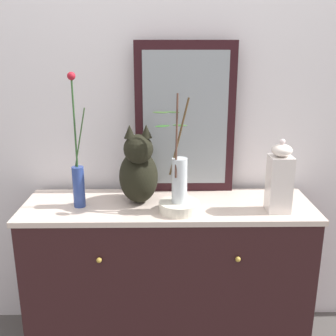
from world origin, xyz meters
TOP-DOWN VIEW (x-y plane):
  - wall_back at (0.00, 0.29)m, footprint 4.40×0.08m
  - sideboard at (0.00, -0.00)m, footprint 1.39×0.44m
  - mirror_leaning at (0.09, 0.19)m, footprint 0.50×0.03m
  - cat_sitting at (-0.14, 0.02)m, footprint 0.20×0.38m
  - vase_slim_green at (-0.42, -0.02)m, footprint 0.08×0.06m
  - bowl_porcelain at (0.05, -0.09)m, footprint 0.19×0.19m
  - vase_glass_clear at (0.05, -0.09)m, footprint 0.16×0.15m
  - jar_lidded_porcelain at (0.50, -0.09)m, footprint 0.10×0.10m

SIDE VIEW (x-z plane):
  - sideboard at x=0.00m, z-range 0.00..0.80m
  - bowl_porcelain at x=0.05m, z-range 0.80..0.85m
  - vase_slim_green at x=-0.42m, z-range 0.64..1.26m
  - jar_lidded_porcelain at x=0.50m, z-range 0.79..1.13m
  - cat_sitting at x=-0.14m, z-range 0.77..1.16m
  - vase_glass_clear at x=0.05m, z-range 0.73..1.22m
  - mirror_leaning at x=0.09m, z-range 0.80..1.56m
  - wall_back at x=0.00m, z-range 0.00..2.60m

